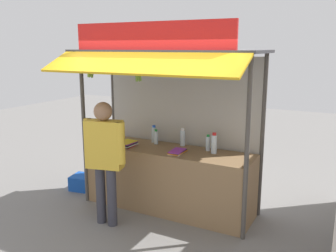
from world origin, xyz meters
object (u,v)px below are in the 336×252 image
Objects in this scene: magazine_stack_mid_right at (127,144)px; plastic_crate at (83,182)px; water_bottle_left at (156,137)px; magazine_stack_front_right at (177,152)px; water_bottle_back_left at (208,143)px; banana_bunch_leftmost at (138,75)px; banana_bunch_inner_left at (90,72)px; water_bottle_back_right at (214,144)px; vendor_person at (105,152)px; water_bottle_mid_left at (183,138)px; water_bottle_center at (154,134)px.

magazine_stack_mid_right reaches higher than plastic_crate.
water_bottle_left is 0.71× the size of magazine_stack_front_right.
banana_bunch_leftmost is (-0.76, -0.66, 1.00)m from water_bottle_back_left.
banana_bunch_inner_left is at bearing -33.98° from plastic_crate.
vendor_person reaches higher than water_bottle_back_right.
plastic_crate is (-1.37, -0.19, -0.92)m from water_bottle_left.
water_bottle_back_right is (0.13, -0.09, 0.03)m from water_bottle_back_left.
water_bottle_back_left is 0.85m from water_bottle_left.
water_bottle_back_right reaches higher than water_bottle_mid_left.
water_bottle_back_right is 2.53m from plastic_crate.
banana_bunch_inner_left reaches higher than magazine_stack_mid_right.
magazine_stack_front_right is (-0.46, -0.23, -0.12)m from water_bottle_back_right.
magazine_stack_mid_right is (-0.84, -0.04, 0.02)m from magazine_stack_front_right.
water_bottle_center reaches higher than water_bottle_back_left.
water_bottle_mid_left is 0.16× the size of vendor_person.
banana_bunch_leftmost is at bearing -76.20° from water_bottle_center.
vendor_person is at bearing -135.65° from water_bottle_back_left.
water_bottle_back_left is 1.49m from vendor_person.
water_bottle_mid_left reaches higher than magazine_stack_mid_right.
water_bottle_left is at bearing -42.93° from water_bottle_center.
magazine_stack_mid_right is 0.18× the size of vendor_person.
water_bottle_center is 0.96× the size of banana_bunch_leftmost.
water_bottle_left is 1.66m from plastic_crate.
water_bottle_back_right is at bearing -154.71° from vendor_person.
water_bottle_left is 0.59m from magazine_stack_front_right.
water_bottle_mid_left is 1.27m from vendor_person.
banana_bunch_inner_left reaches higher than water_bottle_left.
water_bottle_back_right is 1.11× the size of banana_bunch_inner_left.
water_bottle_back_right reaches higher than water_bottle_back_left.
water_bottle_back_right reaches higher than water_bottle_left.
water_bottle_mid_left is 1.17× the size of water_bottle_left.
banana_bunch_leftmost is (0.17, -0.70, 0.98)m from water_bottle_center.
water_bottle_back_left is at bearing 2.44° from water_bottle_left.
plastic_crate is at bearing 177.02° from magazine_stack_front_right.
plastic_crate is at bearing -174.23° from water_bottle_back_left.
magazine_stack_front_right is 2.05m from plastic_crate.
water_bottle_back_left reaches higher than water_bottle_left.
water_bottle_back_right is at bearing -34.65° from water_bottle_back_left.
banana_bunch_inner_left is (-1.69, -0.57, 0.99)m from water_bottle_back_right.
banana_bunch_inner_left is (-0.63, -0.70, 1.00)m from water_bottle_center.
plastic_crate is at bearing 163.27° from banana_bunch_leftmost.
water_bottle_mid_left reaches higher than plastic_crate.
vendor_person is at bearing -80.79° from magazine_stack_mid_right.
water_bottle_back_right is at bearing 33.02° from banana_bunch_leftmost.
banana_bunch_inner_left is 2.09m from plastic_crate.
water_bottle_center is 0.16× the size of vendor_person.
water_bottle_back_right reaches higher than magazine_stack_front_right.
water_bottle_center is 1.03× the size of banana_bunch_inner_left.
banana_bunch_inner_left is at bearing -164.49° from magazine_stack_front_right.
banana_bunch_inner_left is at bearing -50.82° from vendor_person.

